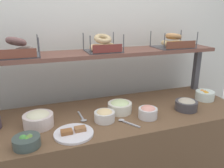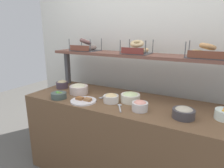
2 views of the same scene
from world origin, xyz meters
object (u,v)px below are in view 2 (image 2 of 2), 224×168
(bagel_basket_sesame, at_px, (207,53))
(serving_plate_white, at_px, (84,101))
(bowl_potato_salad, at_px, (79,89))
(bowl_egg_salad, at_px, (111,98))
(bowl_tuna_salad, at_px, (184,112))
(serving_spoon_by_edge, at_px, (103,97))
(bowl_scallion_spread, at_px, (130,97))
(bagel_basket_poppy, at_px, (85,47))
(bowl_veggie_mix, at_px, (59,95))
(bowl_hummus, at_px, (62,84))
(bowl_lox_spread, at_px, (140,105))
(bagel_basket_plain, at_px, (136,49))
(serving_spoon_near_plate, at_px, (119,107))

(bagel_basket_sesame, bearing_deg, serving_plate_white, -155.34)
(serving_plate_white, bearing_deg, bowl_potato_salad, 136.91)
(bowl_potato_salad, height_order, bowl_egg_salad, bowl_potato_salad)
(bowl_tuna_salad, distance_m, serving_spoon_by_edge, 0.81)
(bowl_scallion_spread, xyz_separation_m, bagel_basket_poppy, (-0.69, 0.25, 0.43))
(serving_spoon_by_edge, height_order, bagel_basket_sesame, bagel_basket_sesame)
(bowl_scallion_spread, relative_size, serving_spoon_by_edge, 1.04)
(bowl_veggie_mix, relative_size, bowl_hummus, 1.10)
(bowl_tuna_salad, relative_size, bowl_lox_spread, 1.26)
(bowl_egg_salad, height_order, bagel_basket_plain, bagel_basket_plain)
(bowl_potato_salad, relative_size, bowl_hummus, 1.41)
(bowl_hummus, height_order, serving_spoon_by_edge, bowl_hummus)
(bowl_hummus, bearing_deg, bagel_basket_plain, 13.60)
(bowl_scallion_spread, distance_m, serving_plate_white, 0.45)
(bowl_tuna_salad, xyz_separation_m, bowl_veggie_mix, (-1.17, -0.12, -0.01))
(bowl_tuna_salad, height_order, bagel_basket_sesame, bagel_basket_sesame)
(bowl_lox_spread, relative_size, bagel_basket_poppy, 0.46)
(bagel_basket_poppy, bearing_deg, serving_spoon_by_edge, -34.32)
(serving_spoon_near_plate, bearing_deg, bowl_egg_salad, 149.02)
(serving_plate_white, bearing_deg, bowl_hummus, 152.74)
(bowl_scallion_spread, xyz_separation_m, serving_spoon_by_edge, (-0.30, -0.02, -0.04))
(bowl_tuna_salad, height_order, bowl_lox_spread, same)
(serving_spoon_by_edge, xyz_separation_m, bagel_basket_poppy, (-0.39, 0.27, 0.47))
(bagel_basket_sesame, bearing_deg, bowl_potato_salad, -167.36)
(serving_spoon_near_plate, distance_m, serving_spoon_by_edge, 0.31)
(bowl_potato_salad, xyz_separation_m, bowl_veggie_mix, (-0.07, -0.23, -0.02))
(bowl_hummus, distance_m, serving_spoon_near_plate, 0.90)
(serving_spoon_by_edge, bearing_deg, bowl_scallion_spread, 3.90)
(bowl_potato_salad, distance_m, bagel_basket_sesame, 1.29)
(bowl_potato_salad, xyz_separation_m, bowl_scallion_spread, (0.59, 0.03, -0.01))
(bowl_scallion_spread, distance_m, serving_spoon_near_plate, 0.18)
(bowl_hummus, bearing_deg, bowl_potato_salad, -13.41)
(bagel_basket_poppy, distance_m, bagel_basket_plain, 0.63)
(serving_spoon_by_edge, bearing_deg, bowl_hummus, 173.72)
(bagel_basket_poppy, bearing_deg, bowl_lox_spread, -25.58)
(bowl_veggie_mix, height_order, serving_spoon_by_edge, bowl_veggie_mix)
(bowl_hummus, bearing_deg, serving_spoon_near_plate, -14.34)
(bowl_egg_salad, xyz_separation_m, bowl_scallion_spread, (0.15, 0.10, 0.00))
(bowl_potato_salad, relative_size, bagel_basket_plain, 0.71)
(bowl_tuna_salad, xyz_separation_m, serving_spoon_by_edge, (-0.80, 0.11, -0.04))
(bowl_egg_salad, xyz_separation_m, bowl_veggie_mix, (-0.51, -0.15, -0.01))
(bowl_egg_salad, bearing_deg, bowl_potato_salad, 170.47)
(serving_plate_white, height_order, bagel_basket_plain, bagel_basket_plain)
(serving_plate_white, bearing_deg, bowl_veggie_mix, -171.53)
(bowl_tuna_salad, distance_m, bowl_scallion_spread, 0.52)
(bowl_lox_spread, relative_size, bowl_hummus, 0.98)
(bowl_egg_salad, height_order, bowl_veggie_mix, bowl_egg_salad)
(bowl_egg_salad, distance_m, bowl_scallion_spread, 0.18)
(bowl_tuna_salad, relative_size, bowl_hummus, 1.23)
(bowl_egg_salad, relative_size, bagel_basket_plain, 0.52)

